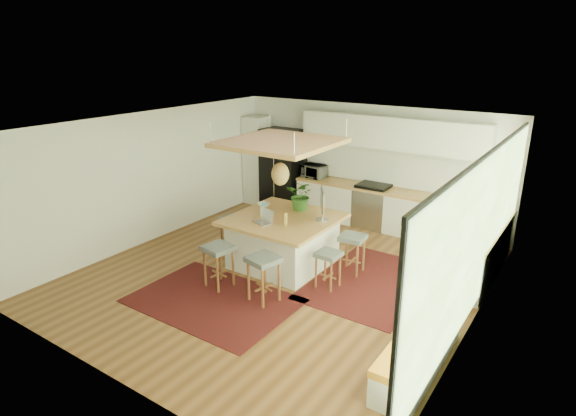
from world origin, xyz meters
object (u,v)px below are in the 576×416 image
Objects in this scene: island at (283,241)px; stool_left_side at (232,231)px; laptop at (262,217)px; island_plant at (302,198)px; stool_right_front at (328,268)px; microwave at (314,170)px; stool_near_left at (219,267)px; stool_near_right at (264,281)px; stool_right_back at (352,254)px; monitor at (322,207)px; fridge at (284,172)px.

island reaches higher than stool_left_side.
laptop is 1.02m from island_plant.
microwave reaches higher than stool_right_front.
stool_near_left is 1.65m from stool_left_side.
stool_near_right is 1.06× the size of stool_right_back.
stool_near_right is at bearing -68.22° from island.
laptop reaches higher than stool_near_right.
island_plant is (-1.11, 0.90, 0.81)m from stool_right_front.
stool_near_left is at bearing -147.14° from stool_right_front.
monitor is (0.82, 0.72, 0.14)m from laptop.
fridge is 3.40m from island.
stool_near_left is 1.20× the size of monitor.
stool_left_side is (-1.82, 1.36, 0.00)m from stool_near_right.
island is at bearing 91.63° from laptop.
microwave is at bearing 98.32° from stool_near_left.
microwave is at bearing 124.75° from stool_right_front.
stool_right_front is at bearing 32.86° from stool_near_left.
stool_right_front is at bearing 57.18° from stool_near_right.
stool_right_back is 1.02m from monitor.
stool_near_right reaches higher than stool_near_left.
laptop is (1.74, -3.22, 0.12)m from fridge.
stool_left_side is (-0.89, 1.39, 0.00)m from stool_near_left.
island is 2.94× the size of monitor.
fridge is at bearing 124.28° from island.
stool_near_left is at bearing -68.62° from fridge.
microwave is at bearing 83.96° from stool_left_side.
stool_right_back is at bearing 17.44° from island.
fridge is 4.40m from stool_right_front.
island is at bearing -1.89° from stool_left_side.
stool_left_side is 2.85m from microwave.
island is 0.89m from island_plant.
stool_right_back is at bearing 66.59° from monitor.
stool_near_right is 1.31m from laptop.
island reaches higher than stool_near_right.
stool_left_side is (0.60, -2.74, -0.57)m from fridge.
stool_right_front is (1.56, 1.01, 0.00)m from stool_near_left.
stool_left_side is 1.20× the size of microwave.
microwave is (0.29, 2.73, 0.76)m from stool_left_side.
laptop is at bearing 74.82° from stool_near_left.
monitor is at bearing -169.79° from stool_right_back.
fridge is 2.96m from island_plant.
microwave reaches higher than stool_right_back.
monitor is at bearing -42.81° from fridge.
fridge reaches higher than microwave.
monitor is 2.99m from microwave.
stool_right_back is at bearing 46.66° from stool_near_left.
stool_right_front is 1.04× the size of monitor.
microwave is at bearing 110.52° from stool_near_right.
stool_near_left is 1.04× the size of stool_right_back.
fridge is at bearing 120.58° from stool_near_right.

